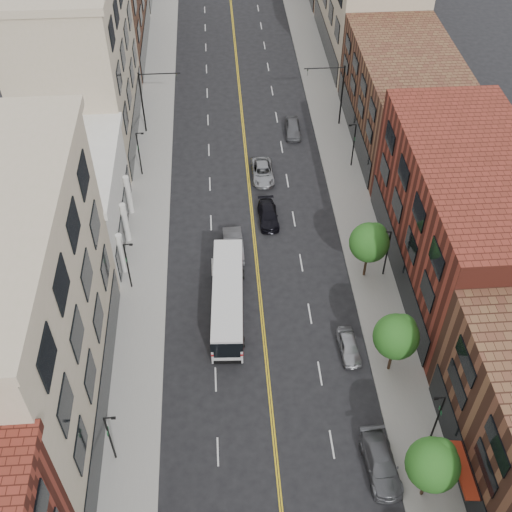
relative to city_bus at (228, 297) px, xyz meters
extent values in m
cube|color=gray|center=(-7.24, 14.18, -1.60)|extent=(4.00, 110.00, 0.15)
cube|color=gray|center=(12.76, 14.18, -1.60)|extent=(4.00, 110.00, 0.15)
cube|color=tan|center=(-14.24, -7.82, 7.32)|extent=(10.00, 22.00, 18.00)
cube|color=silver|center=(-14.24, 10.18, 2.32)|extent=(10.00, 14.00, 8.00)
cube|color=tan|center=(-14.24, 27.18, 7.32)|extent=(10.00, 20.00, 18.00)
cube|color=maroon|center=(19.76, 3.18, 4.32)|extent=(10.00, 22.00, 12.00)
cube|color=brown|center=(19.76, 24.18, 3.32)|extent=(10.00, 20.00, 10.00)
cylinder|color=black|center=(12.06, -16.82, -0.28)|extent=(0.22, 0.22, 2.50)
sphere|color=#1D5618|center=(12.06, -16.82, 2.37)|extent=(3.40, 3.40, 3.40)
sphere|color=#1D5618|center=(12.56, -16.42, 2.88)|extent=(2.04, 2.04, 2.04)
cylinder|color=black|center=(12.06, -6.82, -0.28)|extent=(0.22, 0.22, 2.50)
sphere|color=#1D5618|center=(12.06, -6.82, 2.37)|extent=(3.40, 3.40, 3.40)
sphere|color=#1D5618|center=(12.56, -6.42, 2.88)|extent=(2.04, 2.04, 2.04)
cylinder|color=black|center=(12.06, 3.18, -0.28)|extent=(0.22, 0.22, 2.50)
sphere|color=#1D5618|center=(12.06, 3.18, 2.37)|extent=(3.40, 3.40, 3.40)
sphere|color=#1D5618|center=(12.56, 3.58, 2.88)|extent=(2.04, 2.04, 2.04)
cylinder|color=black|center=(-8.24, -12.82, 0.97)|extent=(0.14, 0.14, 5.00)
cylinder|color=black|center=(-7.89, -12.82, 3.47)|extent=(0.70, 0.10, 0.10)
cube|color=black|center=(-7.64, -12.82, 3.42)|extent=(0.28, 0.14, 0.14)
cube|color=#19592D|center=(-8.24, -12.82, 1.87)|extent=(0.04, 0.55, 0.35)
cylinder|color=black|center=(-8.24, 3.18, 0.97)|extent=(0.14, 0.14, 5.00)
cylinder|color=black|center=(-7.89, 3.18, 3.47)|extent=(0.70, 0.10, 0.10)
cube|color=black|center=(-7.64, 3.18, 3.42)|extent=(0.28, 0.14, 0.14)
cube|color=#19592D|center=(-8.24, 3.18, 1.87)|extent=(0.04, 0.55, 0.35)
cylinder|color=black|center=(-8.24, 19.18, 0.97)|extent=(0.14, 0.14, 5.00)
cylinder|color=black|center=(-7.89, 19.18, 3.47)|extent=(0.70, 0.10, 0.10)
cube|color=black|center=(-7.64, 19.18, 3.42)|extent=(0.28, 0.14, 0.14)
cube|color=#19592D|center=(-8.24, 19.18, 1.87)|extent=(0.04, 0.55, 0.35)
cylinder|color=black|center=(13.76, -12.82, 0.97)|extent=(0.14, 0.14, 5.00)
cylinder|color=black|center=(13.41, -12.82, 3.47)|extent=(0.70, 0.10, 0.10)
cube|color=black|center=(13.16, -12.82, 3.42)|extent=(0.28, 0.14, 0.14)
cube|color=#19592D|center=(13.76, -12.82, 1.87)|extent=(0.04, 0.55, 0.35)
cylinder|color=black|center=(13.76, 3.18, 0.97)|extent=(0.14, 0.14, 5.00)
cylinder|color=black|center=(13.41, 3.18, 3.47)|extent=(0.70, 0.10, 0.10)
cube|color=black|center=(13.16, 3.18, 3.42)|extent=(0.28, 0.14, 0.14)
cube|color=#19592D|center=(13.76, 3.18, 1.87)|extent=(0.04, 0.55, 0.35)
cylinder|color=black|center=(13.76, 19.18, 0.97)|extent=(0.14, 0.14, 5.00)
cylinder|color=black|center=(13.41, 19.18, 3.47)|extent=(0.70, 0.10, 0.10)
cube|color=black|center=(13.16, 19.18, 3.42)|extent=(0.28, 0.14, 0.14)
cube|color=#19592D|center=(13.76, 19.18, 1.87)|extent=(0.04, 0.55, 0.35)
cylinder|color=black|center=(-8.24, 27.18, 2.07)|extent=(0.18, 0.18, 7.20)
cylinder|color=black|center=(-6.04, 27.18, 5.47)|extent=(4.40, 0.12, 0.12)
imported|color=black|center=(-4.24, 27.18, 5.07)|extent=(0.15, 0.18, 0.90)
cylinder|color=black|center=(13.76, 27.18, 2.07)|extent=(0.18, 0.18, 7.20)
cylinder|color=black|center=(11.56, 27.18, 5.47)|extent=(4.40, 0.12, 0.12)
imported|color=black|center=(9.76, 27.18, 5.07)|extent=(0.15, 0.18, 0.90)
cube|color=silver|center=(0.00, 0.01, -0.14)|extent=(2.97, 11.27, 2.70)
cube|color=black|center=(0.00, 0.01, 0.51)|extent=(3.01, 11.31, 0.98)
cube|color=#9F0B0E|center=(0.00, 0.01, -0.42)|extent=(3.01, 11.31, 0.20)
cube|color=black|center=(-0.28, -5.58, 0.09)|extent=(2.05, 0.16, 1.49)
cylinder|color=black|center=(-1.41, -3.65, -1.23)|extent=(0.30, 0.90, 0.89)
cylinder|color=black|center=(1.04, -3.77, -1.23)|extent=(0.30, 0.90, 0.89)
cylinder|color=black|center=(-1.04, 3.79, -1.23)|extent=(0.30, 0.90, 0.89)
cylinder|color=black|center=(1.41, 3.67, -1.23)|extent=(0.30, 0.90, 0.89)
imported|color=#4E4F54|center=(9.70, -14.88, -0.94)|extent=(2.41, 5.22, 1.48)
imported|color=#97989E|center=(9.28, -4.93, -1.03)|extent=(1.70, 3.86, 1.29)
imported|color=#535358|center=(0.75, 7.18, -0.87)|extent=(1.83, 4.92, 1.61)
imported|color=black|center=(4.26, 11.16, -1.03)|extent=(1.95, 4.49, 1.29)
imported|color=gray|center=(4.26, 17.94, -1.01)|extent=(2.25, 4.83, 1.34)
imported|color=#54555A|center=(8.26, 25.71, -0.96)|extent=(1.91, 4.29, 1.43)
camera|label=1|loc=(-0.13, -35.10, 39.23)|focal=45.00mm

